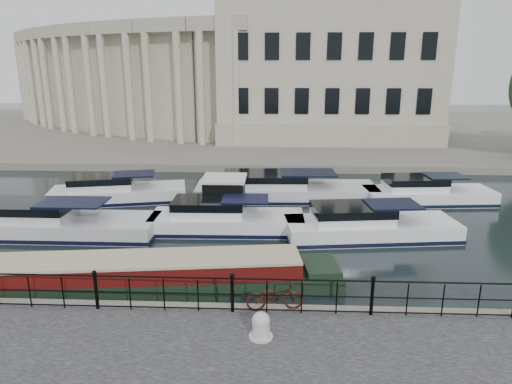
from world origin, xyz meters
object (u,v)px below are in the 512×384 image
Objects in this scene: bicycle at (275,296)px; harbour_hut at (225,199)px; mooring_bollard at (261,326)px; narrowboat at (132,281)px.

harbour_hut is (-2.58, 9.99, -0.04)m from bicycle.
harbour_hut is (-2.22, 11.42, 0.06)m from mooring_bollard.
harbour_hut reaches higher than narrowboat.
harbour_hut is (2.33, 7.95, 0.59)m from narrowboat.
narrowboat is 4.93× the size of harbour_hut.
mooring_bollard is 0.24× the size of harbour_hut.
narrowboat is at bearing -106.65° from harbour_hut.
bicycle is at bearing 75.67° from mooring_bollard.
bicycle reaches higher than mooring_bollard.
harbour_hut reaches higher than bicycle.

